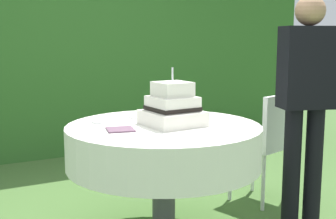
# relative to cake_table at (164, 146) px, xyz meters

# --- Properties ---
(foliage_hedge) EXTENTS (6.65, 0.54, 2.76)m
(foliage_hedge) POSITION_rel_cake_table_xyz_m (0.00, 2.65, 0.74)
(foliage_hedge) COLOR #336628
(foliage_hedge) RESTS_ON ground_plane
(cake_table) EXTENTS (1.24, 1.24, 0.78)m
(cake_table) POSITION_rel_cake_table_xyz_m (0.00, 0.00, 0.00)
(cake_table) COLOR #4C4C51
(cake_table) RESTS_ON ground_plane
(wedding_cake) EXTENTS (0.36, 0.37, 0.37)m
(wedding_cake) POSITION_rel_cake_table_xyz_m (0.05, -0.02, 0.25)
(wedding_cake) COLOR white
(wedding_cake) RESTS_ON cake_table
(serving_plate_near) EXTENTS (0.11, 0.11, 0.01)m
(serving_plate_near) POSITION_rel_cake_table_xyz_m (0.26, 0.22, 0.14)
(serving_plate_near) COLOR white
(serving_plate_near) RESTS_ON cake_table
(serving_plate_far) EXTENTS (0.15, 0.15, 0.01)m
(serving_plate_far) POSITION_rel_cake_table_xyz_m (-0.03, 0.31, 0.14)
(serving_plate_far) COLOR white
(serving_plate_far) RESTS_ON cake_table
(serving_plate_left) EXTENTS (0.11, 0.11, 0.01)m
(serving_plate_left) POSITION_rel_cake_table_xyz_m (-0.33, 0.27, 0.14)
(serving_plate_left) COLOR white
(serving_plate_left) RESTS_ON cake_table
(napkin_stack) EXTENTS (0.19, 0.19, 0.01)m
(napkin_stack) POSITION_rel_cake_table_xyz_m (-0.30, -0.02, 0.14)
(napkin_stack) COLOR #6B4C60
(napkin_stack) RESTS_ON cake_table
(garden_chair) EXTENTS (0.50, 0.50, 0.89)m
(garden_chair) POSITION_rel_cake_table_xyz_m (1.05, 0.22, -0.10)
(garden_chair) COLOR white
(garden_chair) RESTS_ON ground_plane
(standing_person) EXTENTS (0.41, 0.31, 1.60)m
(standing_person) POSITION_rel_cake_table_xyz_m (0.96, -0.25, 0.29)
(standing_person) COLOR black
(standing_person) RESTS_ON ground_plane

